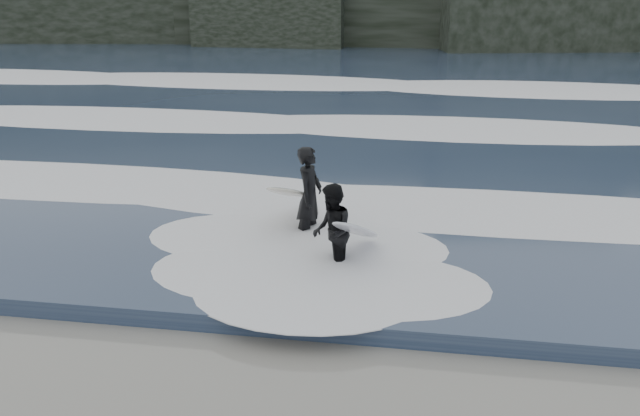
# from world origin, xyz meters

# --- Properties ---
(sea) EXTENTS (90.00, 52.00, 0.30)m
(sea) POSITION_xyz_m (0.00, 29.00, 0.15)
(sea) COLOR #28354E
(sea) RESTS_ON ground
(foam_near) EXTENTS (60.00, 3.20, 0.20)m
(foam_near) POSITION_xyz_m (0.00, 9.00, 0.40)
(foam_near) COLOR white
(foam_near) RESTS_ON sea
(foam_mid) EXTENTS (60.00, 4.00, 0.24)m
(foam_mid) POSITION_xyz_m (0.00, 16.00, 0.42)
(foam_mid) COLOR white
(foam_mid) RESTS_ON sea
(foam_far) EXTENTS (60.00, 4.80, 0.30)m
(foam_far) POSITION_xyz_m (0.00, 25.00, 0.45)
(foam_far) COLOR white
(foam_far) RESTS_ON sea
(surfer_left) EXTENTS (1.08, 2.28, 1.94)m
(surfer_left) POSITION_xyz_m (0.95, 6.86, 0.98)
(surfer_left) COLOR black
(surfer_left) RESTS_ON ground
(surfer_right) EXTENTS (1.27, 2.07, 1.68)m
(surfer_right) POSITION_xyz_m (1.76, 5.31, 0.85)
(surfer_right) COLOR black
(surfer_right) RESTS_ON ground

